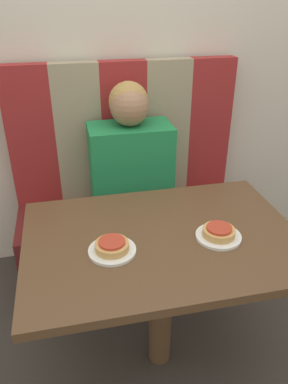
{
  "coord_description": "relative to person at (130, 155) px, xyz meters",
  "views": [
    {
      "loc": [
        -0.33,
        -1.16,
        1.55
      ],
      "look_at": [
        0.0,
        0.34,
        0.72
      ],
      "focal_mm": 35.0,
      "sensor_mm": 36.0,
      "label": 1
    }
  ],
  "objects": [
    {
      "name": "ground_plane",
      "position": [
        0.0,
        -0.68,
        -0.77
      ],
      "size": [
        12.0,
        12.0,
        0.0
      ],
      "primitive_type": "plane",
      "color": "#38332D"
    },
    {
      "name": "booth_seat",
      "position": [
        0.0,
        -0.0,
        -0.55
      ],
      "size": [
        1.29,
        0.49,
        0.44
      ],
      "color": "#5B1919",
      "rests_on": "ground_plane"
    },
    {
      "name": "plate_left",
      "position": [
        -0.21,
        -0.74,
        -0.06
      ],
      "size": [
        0.18,
        0.18,
        0.01
      ],
      "color": "white",
      "rests_on": "dining_table"
    },
    {
      "name": "plate_right",
      "position": [
        0.21,
        -0.74,
        -0.06
      ],
      "size": [
        0.18,
        0.18,
        0.01
      ],
      "color": "white",
      "rests_on": "dining_table"
    },
    {
      "name": "pizza_left",
      "position": [
        -0.21,
        -0.74,
        -0.04
      ],
      "size": [
        0.13,
        0.13,
        0.04
      ],
      "color": "tan",
      "rests_on": "plate_left"
    },
    {
      "name": "person",
      "position": [
        0.0,
        0.0,
        0.0
      ],
      "size": [
        0.44,
        0.25,
        0.72
      ],
      "color": "#1E8447",
      "rests_on": "booth_seat"
    },
    {
      "name": "dining_table",
      "position": [
        0.0,
        -0.68,
        -0.15
      ],
      "size": [
        1.08,
        0.75,
        0.7
      ],
      "color": "brown",
      "rests_on": "ground_plane"
    },
    {
      "name": "wall_back",
      "position": [
        0.0,
        0.3,
        0.53
      ],
      "size": [
        7.0,
        0.05,
        2.6
      ],
      "color": "beige",
      "rests_on": "ground_plane"
    },
    {
      "name": "pizza_right",
      "position": [
        0.21,
        -0.74,
        -0.04
      ],
      "size": [
        0.13,
        0.13,
        0.04
      ],
      "color": "tan",
      "rests_on": "plate_right"
    },
    {
      "name": "booth_backrest",
      "position": [
        -0.0,
        0.2,
        0.06
      ],
      "size": [
        1.29,
        0.08,
        0.79
      ],
      "color": "maroon",
      "rests_on": "booth_seat"
    }
  ]
}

